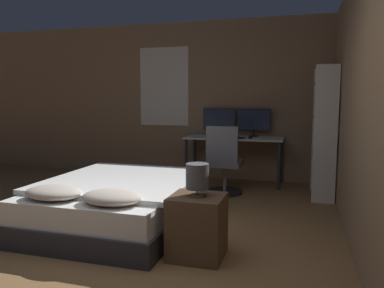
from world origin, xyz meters
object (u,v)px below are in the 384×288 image
bed (119,202)px  bedside_lamp (197,177)px  nightstand (197,227)px  monitor_right (254,121)px  keyboard (232,138)px  bookshelf (324,127)px  monitor_left (219,120)px  office_chair (224,166)px  desk (234,143)px  computer_mouse (250,138)px

bed → bedside_lamp: bearing=-28.6°
nightstand → monitor_right: (0.08, 3.15, 0.75)m
bed → keyboard: size_ratio=4.85×
keyboard → bookshelf: size_ratio=0.22×
monitor_left → monitor_right: bearing=0.0°
bed → nightstand: 1.20m
nightstand → bedside_lamp: bearing=0.0°
nightstand → office_chair: size_ratio=0.55×
bedside_lamp → bookshelf: bearing=64.4°
bed → monitor_left: 2.75m
bed → monitor_right: size_ratio=3.53×
keyboard → office_chair: 0.67m
bed → nightstand: size_ratio=3.56×
bedside_lamp → monitor_left: bearing=98.9°
bedside_lamp → desk: 2.96m
bedside_lamp → keyboard: (-0.21, 2.76, 0.05)m
keyboard → monitor_right: bearing=53.2°
bedside_lamp → computer_mouse: bearing=88.2°
monitor_right → desk: bearing=-146.1°
bed → office_chair: size_ratio=1.95×
nightstand → office_chair: (-0.21, 2.20, 0.14)m
monitor_left → keyboard: (0.29, -0.38, -0.25)m
bed → desk: size_ratio=1.24×
monitor_left → office_chair: bearing=-73.5°
bedside_lamp → keyboard: 2.77m
desk → computer_mouse: size_ratio=22.53×
bed → desk: 2.56m
bedside_lamp → monitor_left: monitor_left is taller
bedside_lamp → monitor_right: (0.08, 3.15, 0.31)m
bed → office_chair: (0.84, 1.63, 0.16)m
desk → office_chair: bearing=-90.6°
nightstand → desk: size_ratio=0.35×
computer_mouse → bookshelf: bookshelf is taller
computer_mouse → bookshelf: (1.06, -0.37, 0.22)m
office_chair → bookshelf: bookshelf is taller
bookshelf → office_chair: bearing=-172.0°
monitor_left → office_chair: (0.28, -0.95, -0.61)m
desk → monitor_right: 0.50m
bedside_lamp → monitor_left: 3.20m
nightstand → office_chair: bearing=95.6°
bookshelf → keyboard: bearing=164.7°
bedside_lamp → keyboard: bearing=94.3°
monitor_left → monitor_right: 0.58m
nightstand → bookshelf: size_ratio=0.30×
desk → office_chair: office_chair is taller
bed → computer_mouse: 2.52m
nightstand → bedside_lamp: bedside_lamp is taller
nightstand → keyboard: size_ratio=1.36×
bookshelf → desk: bearing=157.4°
desk → bed: bearing=-109.6°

